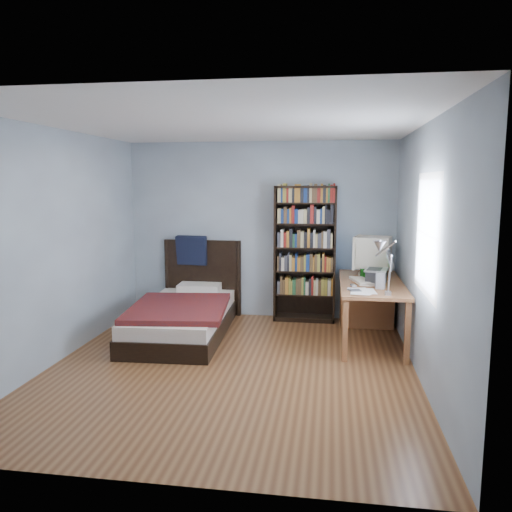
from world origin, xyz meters
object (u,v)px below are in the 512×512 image
object	(u,v)px
speaker	(381,281)
bookshelf	(305,254)
desk_lamp	(381,252)
bed	(185,313)
desk	(368,298)
laptop	(378,274)
keyboard	(362,281)
soda_can	(363,273)
crt_monitor	(372,253)

from	to	relation	value
speaker	bookshelf	xyz separation A→B (m)	(-0.92, 1.17, 0.12)
desk_lamp	speaker	bearing A→B (deg)	83.98
desk_lamp	bookshelf	xyz separation A→B (m)	(-0.85, 1.88, -0.30)
desk_lamp	bed	size ratio (longest dim) A/B	0.29
desk_lamp	desk	bearing A→B (deg)	89.82
laptop	keyboard	world-z (taller)	laptop
speaker	soda_can	world-z (taller)	speaker
laptop	keyboard	bearing A→B (deg)	176.78
laptop	speaker	xyz separation A→B (m)	(0.00, -0.32, -0.02)
crt_monitor	bed	xyz separation A→B (m)	(-2.38, -0.53, -0.77)
laptop	soda_can	xyz separation A→B (m)	(-0.16, 0.28, -0.05)
desk_lamp	soda_can	bearing A→B (deg)	93.73
speaker	bookshelf	distance (m)	1.49
desk	laptop	bearing A→B (deg)	-83.07
bookshelf	desk	bearing A→B (deg)	-19.63
desk	soda_can	distance (m)	0.47
crt_monitor	bookshelf	world-z (taller)	bookshelf
speaker	soda_can	distance (m)	0.62
crt_monitor	desk_lamp	bearing A→B (deg)	-91.39
keyboard	bookshelf	bearing A→B (deg)	117.09
keyboard	speaker	bearing A→B (deg)	-74.06
crt_monitor	soda_can	distance (m)	0.38
soda_can	bookshelf	bearing A→B (deg)	143.15
bed	laptop	bearing A→B (deg)	-0.84
desk	bed	distance (m)	2.41
crt_monitor	laptop	distance (m)	0.59
crt_monitor	laptop	xyz separation A→B (m)	(0.03, -0.56, -0.18)
keyboard	bookshelf	distance (m)	1.13
desk	speaker	world-z (taller)	speaker
desk	desk_lamp	world-z (taller)	desk_lamp
bed	desk_lamp	bearing A→B (deg)	-24.53
soda_can	speaker	bearing A→B (deg)	-74.87
laptop	keyboard	size ratio (longest dim) A/B	0.88
bed	bookshelf	bearing A→B (deg)	28.45
crt_monitor	keyboard	xyz separation A→B (m)	(-0.15, -0.55, -0.27)
laptop	soda_can	size ratio (longest dim) A/B	3.20
crt_monitor	soda_can	bearing A→B (deg)	-113.44
desk	bookshelf	bearing A→B (deg)	160.37
desk	bed	bearing A→B (deg)	-167.79
laptop	speaker	bearing A→B (deg)	-89.17
desk_lamp	bed	world-z (taller)	desk_lamp
speaker	soda_can	bearing A→B (deg)	120.91
keyboard	bookshelf	xyz separation A→B (m)	(-0.73, 0.84, 0.20)
laptop	soda_can	distance (m)	0.32
crt_monitor	soda_can	world-z (taller)	crt_monitor
desk	soda_can	xyz separation A→B (m)	(-0.09, -0.27, 0.37)
desk_lamp	keyboard	distance (m)	1.16
laptop	bookshelf	distance (m)	1.25
keyboard	desk	bearing A→B (deg)	63.30
crt_monitor	desk_lamp	world-z (taller)	desk_lamp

